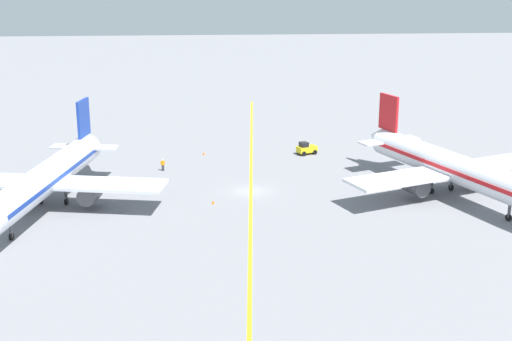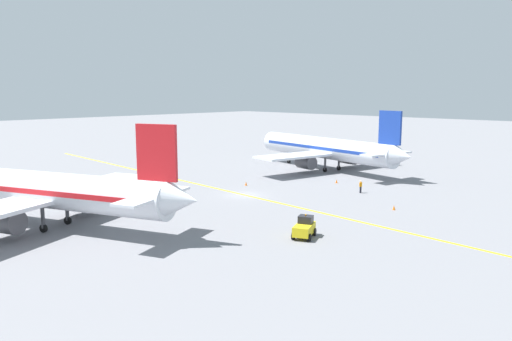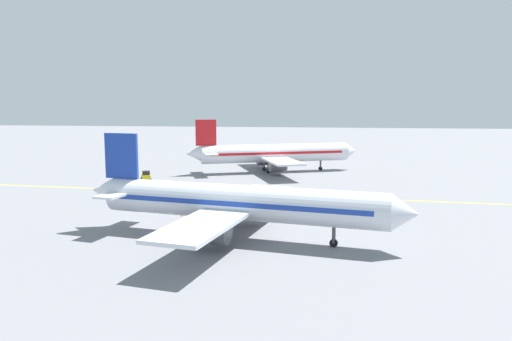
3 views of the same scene
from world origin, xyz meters
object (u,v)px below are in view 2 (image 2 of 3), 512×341
object	(u,v)px
airplane_adjacent_stand	(326,149)
traffic_cone_mid_apron	(337,181)
ground_crew_worker	(361,186)
airplane_at_gate	(42,190)
baggage_tug_white	(304,228)
traffic_cone_by_wingtip	(246,184)
traffic_cone_near_nose	(394,208)

from	to	relation	value
airplane_adjacent_stand	traffic_cone_mid_apron	size ratio (longest dim) A/B	64.34
ground_crew_worker	airplane_at_gate	bearing A→B (deg)	159.44
airplane_at_gate	airplane_adjacent_stand	xyz separation A→B (m)	(49.33, 1.29, 0.00)
airplane_adjacent_stand	baggage_tug_white	distance (m)	40.91
airplane_adjacent_stand	traffic_cone_by_wingtip	size ratio (longest dim) A/B	64.34
airplane_at_gate	traffic_cone_near_nose	distance (m)	37.89
airplane_at_gate	baggage_tug_white	world-z (taller)	airplane_at_gate
airplane_at_gate	traffic_cone_mid_apron	distance (m)	41.14
airplane_adjacent_stand	baggage_tug_white	size ratio (longest dim) A/B	10.56
airplane_adjacent_stand	ground_crew_worker	size ratio (longest dim) A/B	21.06
ground_crew_worker	airplane_adjacent_stand	bearing A→B (deg)	49.61
airplane_at_gate	baggage_tug_white	bearing A→B (deg)	-54.24
baggage_tug_white	traffic_cone_by_wingtip	size ratio (longest dim) A/B	6.09
traffic_cone_near_nose	traffic_cone_mid_apron	world-z (taller)	same
ground_crew_worker	traffic_cone_mid_apron	world-z (taller)	ground_crew_worker
traffic_cone_near_nose	airplane_adjacent_stand	bearing A→B (deg)	51.24
airplane_at_gate	ground_crew_worker	bearing A→B (deg)	-20.56
baggage_tug_white	ground_crew_worker	world-z (taller)	baggage_tug_white
traffic_cone_near_nose	traffic_cone_by_wingtip	size ratio (longest dim) A/B	1.00
airplane_at_gate	ground_crew_worker	xyz separation A→B (m)	(36.56, -13.72, -2.80)
airplane_adjacent_stand	ground_crew_worker	xyz separation A→B (m)	(-12.76, -15.00, -2.80)
traffic_cone_near_nose	traffic_cone_by_wingtip	bearing A→B (deg)	92.78
ground_crew_worker	traffic_cone_near_nose	distance (m)	9.89
baggage_tug_white	traffic_cone_by_wingtip	world-z (taller)	baggage_tug_white
baggage_tug_white	traffic_cone_near_nose	size ratio (longest dim) A/B	6.09
traffic_cone_near_nose	traffic_cone_by_wingtip	world-z (taller)	same
airplane_adjacent_stand	traffic_cone_by_wingtip	world-z (taller)	airplane_adjacent_stand
traffic_cone_near_nose	traffic_cone_mid_apron	size ratio (longest dim) A/B	1.00
traffic_cone_by_wingtip	traffic_cone_mid_apron	bearing A→B (deg)	-38.04
airplane_adjacent_stand	baggage_tug_white	xyz separation A→B (m)	(-34.13, -22.39, -2.81)
traffic_cone_mid_apron	traffic_cone_by_wingtip	size ratio (longest dim) A/B	1.00
airplane_adjacent_stand	traffic_cone_by_wingtip	xyz separation A→B (m)	(-19.61, -0.21, -3.43)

